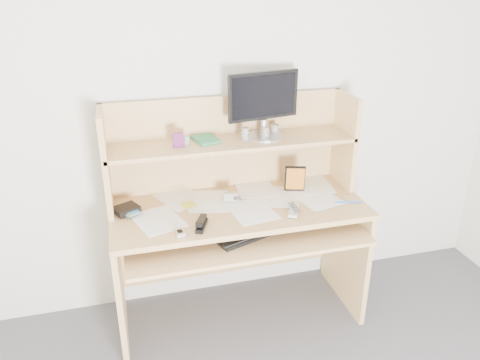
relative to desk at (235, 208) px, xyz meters
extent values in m
cube|color=silver|center=(0.00, 0.24, 0.56)|extent=(3.60, 0.04, 2.50)
cube|color=tan|center=(0.00, -0.08, 0.04)|extent=(1.40, 0.60, 0.03)
cube|color=tan|center=(-0.68, -0.08, -0.33)|extent=(0.03, 0.56, 0.72)
cube|color=tan|center=(0.68, -0.08, -0.33)|extent=(0.03, 0.56, 0.72)
cube|color=tan|center=(0.00, 0.20, -0.36)|extent=(1.34, 0.02, 0.41)
cube|color=tan|center=(0.00, -0.20, -0.05)|extent=(1.28, 0.55, 0.02)
cube|color=tan|center=(0.00, 0.21, 0.33)|extent=(1.40, 0.02, 0.55)
cube|color=tan|center=(-0.68, 0.07, 0.33)|extent=(0.03, 0.30, 0.55)
cube|color=tan|center=(0.68, 0.07, 0.33)|extent=(0.03, 0.30, 0.55)
cube|color=tan|center=(0.00, 0.07, 0.38)|extent=(1.38, 0.30, 0.02)
cube|color=white|center=(0.00, -0.08, 0.06)|extent=(1.32, 0.54, 0.01)
cube|color=black|center=(0.03, -0.23, -0.03)|extent=(0.43, 0.28, 0.02)
cube|color=black|center=(0.03, -0.23, -0.02)|extent=(0.41, 0.26, 0.01)
cube|color=#AAAAA4|center=(0.27, -0.22, 0.07)|extent=(0.12, 0.17, 0.02)
cube|color=silver|center=(-0.36, -0.30, 0.07)|extent=(0.05, 0.08, 0.02)
cube|color=black|center=(-0.24, -0.26, 0.08)|extent=(0.09, 0.14, 0.04)
cube|color=black|center=(-0.60, 0.00, 0.08)|extent=(0.16, 0.15, 0.03)
cube|color=yellow|center=(-0.27, -0.01, 0.06)|extent=(0.09, 0.09, 0.01)
cube|color=#AAAAAC|center=(-0.03, -0.02, 0.09)|extent=(0.09, 0.05, 0.05)
cube|color=black|center=(0.36, 0.01, 0.14)|extent=(0.12, 0.05, 0.17)
cylinder|color=blue|center=(0.60, -0.21, 0.07)|extent=(0.14, 0.04, 0.01)
cube|color=#A91D16|center=(-0.30, 0.04, 0.43)|extent=(0.06, 0.02, 0.08)
cube|color=#378B54|center=(-0.14, 0.10, 0.39)|extent=(0.16, 0.19, 0.02)
cylinder|color=black|center=(-0.26, 0.06, 0.41)|extent=(0.04, 0.04, 0.05)
cylinder|color=silver|center=(0.19, 0.06, 0.42)|extent=(0.05, 0.05, 0.07)
cylinder|color=black|center=(0.26, 0.12, 0.41)|extent=(0.06, 0.06, 0.06)
cylinder|color=silver|center=(0.07, 0.05, 0.42)|extent=(0.04, 0.04, 0.07)
cylinder|color=silver|center=(0.19, 0.08, 0.39)|extent=(0.21, 0.21, 0.01)
cylinder|color=silver|center=(0.19, 0.09, 0.44)|extent=(0.04, 0.04, 0.09)
cube|color=black|center=(0.19, 0.10, 0.62)|extent=(0.42, 0.11, 0.26)
cube|color=black|center=(0.19, 0.09, 0.62)|extent=(0.38, 0.08, 0.23)
camera|label=1|loc=(-0.59, -2.31, 1.23)|focal=35.00mm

